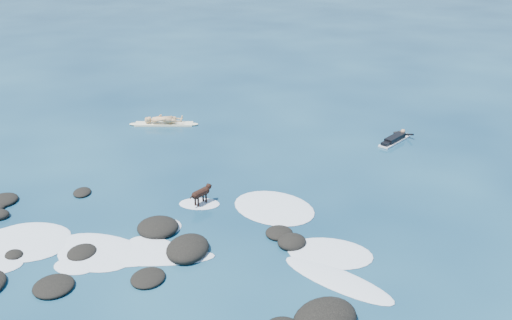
% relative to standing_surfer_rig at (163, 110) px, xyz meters
% --- Properties ---
extents(ground, '(160.00, 160.00, 0.00)m').
position_rel_standing_surfer_rig_xyz_m(ground, '(4.74, -8.82, -0.77)').
color(ground, '#0A2642').
rests_on(ground, ground).
extents(reef_rocks, '(14.13, 7.28, 0.65)m').
position_rel_standing_surfer_rig_xyz_m(reef_rocks, '(5.70, -11.20, -0.66)').
color(reef_rocks, black).
rests_on(reef_rocks, ground).
extents(breaking_foam, '(14.87, 8.67, 0.12)m').
position_rel_standing_surfer_rig_xyz_m(breaking_foam, '(4.30, -10.17, -0.76)').
color(breaking_foam, white).
rests_on(breaking_foam, ground).
extents(standing_surfer_rig, '(3.37, 1.39, 1.95)m').
position_rel_standing_surfer_rig_xyz_m(standing_surfer_rig, '(0.00, 0.00, 0.00)').
color(standing_surfer_rig, '#FFF8CB').
rests_on(standing_surfer_rig, ground).
extents(paddling_surfer_rig, '(1.49, 2.28, 0.41)m').
position_rel_standing_surfer_rig_xyz_m(paddling_surfer_rig, '(11.12, 1.03, -0.63)').
color(paddling_surfer_rig, white).
rests_on(paddling_surfer_rig, ground).
extents(dog, '(0.57, 1.09, 0.73)m').
position_rel_standing_surfer_rig_xyz_m(dog, '(4.94, -7.26, -0.29)').
color(dog, black).
rests_on(dog, ground).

